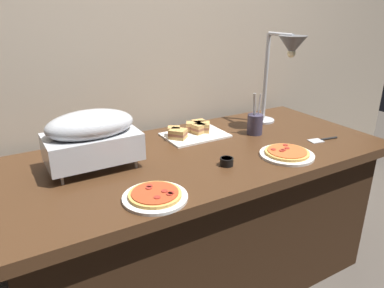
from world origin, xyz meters
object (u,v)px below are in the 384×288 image
Objects in this scene: pizza_plate_center at (155,196)px; heat_lamp at (286,56)px; chafing_dish at (92,136)px; pizza_plate_front at (287,154)px; utensil_holder at (255,124)px; sauce_cup_near at (227,161)px; serving_spatula at (322,140)px; sandwich_platter at (193,131)px.

heat_lamp is at bearing 21.40° from pizza_plate_center.
pizza_plate_front is at bearing -21.95° from chafing_dish.
pizza_plate_front and pizza_plate_center have the same top height.
sauce_cup_near is at bearing -144.93° from utensil_holder.
heat_lamp is 8.78× the size of sauce_cup_near.
chafing_dish is 1.53× the size of pizza_plate_front.
pizza_plate_center is at bearing -164.70° from sauce_cup_near.
chafing_dish is 1.61× the size of pizza_plate_center.
pizza_plate_center is 1.02m from serving_spatula.
utensil_holder reaches higher than serving_spatula.
utensil_holder is at bearing 133.16° from serving_spatula.
sauce_cup_near is at bearing 15.30° from pizza_plate_center.
utensil_holder reaches higher than sauce_cup_near.
serving_spatula is at bearing -46.84° from utensil_holder.
utensil_holder is at bearing 25.70° from pizza_plate_center.
chafing_dish is 1.17m from serving_spatula.
serving_spatula is (0.62, 0.00, -0.02)m from sauce_cup_near.
sauce_cup_near is (-0.07, -0.41, -0.00)m from sandwich_platter.
pizza_plate_center is 4.05× the size of sauce_cup_near.
pizza_plate_center is at bearing -173.69° from serving_spatula.
serving_spatula is (0.55, -0.41, -0.02)m from sandwich_platter.
heat_lamp is at bearing -16.17° from sandwich_platter.
utensil_holder is at bearing 35.07° from sauce_cup_near.
sauce_cup_near is at bearing 169.43° from pizza_plate_front.
chafing_dish is 1.68× the size of utensil_holder.
serving_spatula is at bearing -13.40° from chafing_dish.
chafing_dish is at bearing -166.28° from sandwich_platter.
sauce_cup_near is (0.40, 0.11, 0.01)m from pizza_plate_center.
chafing_dish is 0.74× the size of heat_lamp.
utensil_holder is (0.31, -0.15, 0.03)m from sandwich_platter.
sauce_cup_near is 0.46m from utensil_holder.
pizza_plate_front is at bearing -102.05° from utensil_holder.
heat_lamp reaches higher than sandwich_platter.
heat_lamp is 0.57m from pizza_plate_front.
heat_lamp is at bearing 51.39° from pizza_plate_front.
pizza_plate_center is 0.41m from sauce_cup_near.
sauce_cup_near reaches higher than serving_spatula.
sandwich_platter is 0.34m from utensil_holder.
serving_spatula is (0.24, -0.26, -0.06)m from utensil_holder.
serving_spatula is at bearing 6.31° from pizza_plate_center.
utensil_holder is (-0.19, -0.01, -0.35)m from heat_lamp.
chafing_dish is at bearing 179.37° from utensil_holder.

